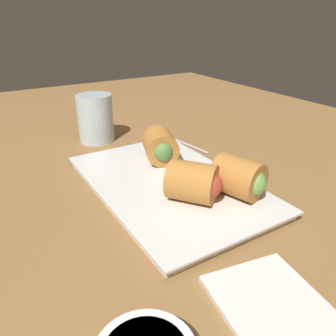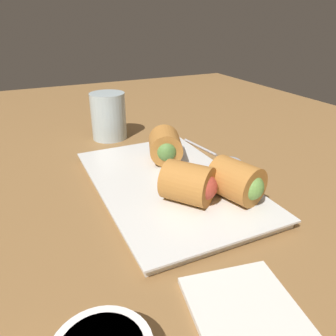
# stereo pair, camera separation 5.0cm
# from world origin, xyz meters

# --- Properties ---
(table_surface) EXTENTS (1.80, 1.40, 0.02)m
(table_surface) POSITION_xyz_m (0.00, 0.00, 0.01)
(table_surface) COLOR olive
(table_surface) RESTS_ON ground
(serving_plate) EXTENTS (0.34, 0.21, 0.01)m
(serving_plate) POSITION_xyz_m (-0.00, -0.02, 0.03)
(serving_plate) COLOR silver
(serving_plate) RESTS_ON table_surface
(roll_front_left) EXTENTS (0.08, 0.07, 0.06)m
(roll_front_left) POSITION_xyz_m (0.07, -0.05, 0.06)
(roll_front_left) COLOR #B77533
(roll_front_left) RESTS_ON serving_plate
(roll_front_right) EXTENTS (0.08, 0.08, 0.06)m
(roll_front_right) POSITION_xyz_m (-0.07, -0.03, 0.06)
(roll_front_right) COLOR #B77533
(roll_front_right) RESTS_ON serving_plate
(roll_back_left) EXTENTS (0.08, 0.07, 0.06)m
(roll_back_left) POSITION_xyz_m (-0.09, -0.09, 0.06)
(roll_back_left) COLOR #B77533
(roll_back_left) RESTS_ON serving_plate
(spoon) EXTENTS (0.17, 0.04, 0.01)m
(spoon) POSITION_xyz_m (0.05, -0.17, 0.03)
(spoon) COLOR #B2B2B7
(spoon) RESTS_ON table_surface
(napkin) EXTENTS (0.13, 0.12, 0.01)m
(napkin) POSITION_xyz_m (-0.25, 0.01, 0.02)
(napkin) COLOR silver
(napkin) RESTS_ON table_surface
(drinking_glass) EXTENTS (0.07, 0.07, 0.10)m
(drinking_glass) POSITION_xyz_m (0.27, -0.01, 0.07)
(drinking_glass) COLOR silver
(drinking_glass) RESTS_ON table_surface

